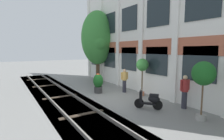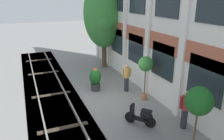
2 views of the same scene
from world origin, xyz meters
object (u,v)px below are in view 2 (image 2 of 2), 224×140
broadleaf_tree (104,16)px  resident_watching_tracks (127,77)px  scooter_near_curb (142,116)px  resident_by_doorway (185,108)px  potted_plant_terracotta_small (199,103)px  potted_plant_glazed_jar (95,79)px  potted_plant_low_pan (146,66)px

broadleaf_tree → resident_watching_tracks: (4.81, -0.45, -3.03)m
broadleaf_tree → scooter_near_curb: size_ratio=5.80×
scooter_near_curb → resident_by_doorway: bearing=-159.5°
broadleaf_tree → resident_watching_tracks: size_ratio=3.98×
potted_plant_terracotta_small → resident_watching_tracks: 5.68m
resident_by_doorway → potted_plant_glazed_jar: bearing=-140.0°
potted_plant_low_pan → scooter_near_curb: size_ratio=2.14×
potted_plant_low_pan → scooter_near_curb: potted_plant_low_pan is taller
scooter_near_curb → resident_watching_tracks: 3.62m
potted_plant_terracotta_small → potted_plant_glazed_jar: bearing=-166.9°
potted_plant_low_pan → resident_watching_tracks: (-1.34, -0.41, -1.00)m
resident_watching_tracks → broadleaf_tree: bearing=-173.0°
broadleaf_tree → potted_plant_low_pan: size_ratio=2.71×
potted_plant_terracotta_small → resident_by_doorway: size_ratio=1.47×
potted_plant_terracotta_small → potted_plant_glazed_jar: size_ratio=1.85×
broadleaf_tree → resident_by_doorway: broadleaf_tree is taller
scooter_near_curb → resident_by_doorway: 1.80m
resident_by_doorway → resident_watching_tracks: (-4.31, -0.54, -0.04)m
broadleaf_tree → potted_plant_glazed_jar: 5.52m
potted_plant_glazed_jar → resident_watching_tracks: (0.79, 1.62, 0.14)m
potted_plant_glazed_jar → resident_by_doorway: bearing=22.9°
potted_plant_low_pan → scooter_near_curb: 2.91m
potted_plant_terracotta_small → scooter_near_curb: 2.71m
potted_plant_low_pan → resident_by_doorway: potted_plant_low_pan is taller
potted_plant_terracotta_small → scooter_near_curb: size_ratio=2.22×
potted_plant_terracotta_small → scooter_near_curb: (-2.13, -0.86, -1.44)m
resident_by_doorway → resident_watching_tracks: resident_by_doorway is taller
broadleaf_tree → potted_plant_low_pan: broadleaf_tree is taller
potted_plant_low_pan → resident_watching_tracks: bearing=-163.1°
potted_plant_glazed_jar → scooter_near_curb: 4.31m
potted_plant_terracotta_small → potted_plant_low_pan: potted_plant_terracotta_small is taller
broadleaf_tree → resident_watching_tracks: broadleaf_tree is taller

